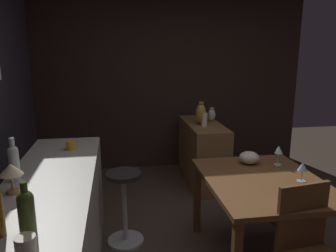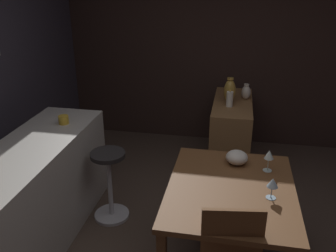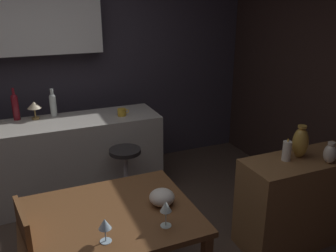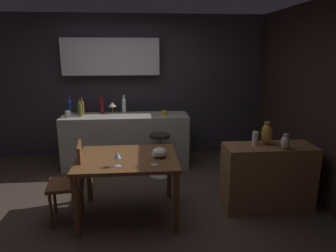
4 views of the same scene
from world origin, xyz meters
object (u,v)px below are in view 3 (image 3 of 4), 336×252
(wine_glass_left, at_px, (105,225))
(vase_ceramic_ivory, at_px, (330,153))
(pillar_candle_tall, at_px, (287,151))
(cup_mustard, at_px, (122,112))
(counter_lamp, at_px, (34,106))
(dining_table, at_px, (110,225))
(sideboard_cabinet, at_px, (299,200))
(vase_brass, at_px, (300,142))
(wine_bottle_ruby, at_px, (15,106))
(wine_bottle_clear, at_px, (53,104))
(fruit_bowl, at_px, (162,197))
(wine_glass_right, at_px, (166,207))
(bar_stool, at_px, (126,178))

(wine_glass_left, bearing_deg, vase_ceramic_ivory, 5.11)
(pillar_candle_tall, bearing_deg, cup_mustard, 123.76)
(counter_lamp, bearing_deg, cup_mustard, -15.52)
(counter_lamp, xyz_separation_m, pillar_candle_tall, (1.88, -1.74, -0.14))
(dining_table, xyz_separation_m, cup_mustard, (0.55, 1.57, 0.29))
(sideboard_cabinet, relative_size, vase_ceramic_ivory, 5.97)
(pillar_candle_tall, height_order, vase_brass, vase_brass)
(sideboard_cabinet, height_order, wine_bottle_ruby, wine_bottle_ruby)
(wine_bottle_clear, bearing_deg, counter_lamp, -169.20)
(dining_table, height_order, fruit_bowl, fruit_bowl)
(sideboard_cabinet, height_order, wine_glass_right, wine_glass_right)
(vase_brass, bearing_deg, bar_stool, 140.45)
(wine_glass_right, bearing_deg, wine_bottle_ruby, 110.73)
(bar_stool, distance_m, pillar_candle_tall, 1.61)
(cup_mustard, distance_m, counter_lamp, 0.92)
(wine_bottle_clear, relative_size, cup_mustard, 2.36)
(sideboard_cabinet, relative_size, cup_mustard, 8.54)
(wine_glass_right, distance_m, wine_bottle_clear, 2.18)
(dining_table, height_order, wine_bottle_ruby, wine_bottle_ruby)
(wine_glass_right, height_order, wine_bottle_clear, wine_bottle_clear)
(bar_stool, xyz_separation_m, pillar_candle_tall, (1.11, -1.04, 0.54))
(counter_lamp, bearing_deg, sideboard_cabinet, -40.79)
(bar_stool, relative_size, wine_glass_right, 3.87)
(cup_mustard, bearing_deg, vase_brass, -52.43)
(fruit_bowl, distance_m, wine_bottle_ruby, 2.11)
(wine_glass_left, xyz_separation_m, wine_bottle_clear, (-0.04, 2.13, 0.18))
(sideboard_cabinet, distance_m, fruit_bowl, 1.41)
(fruit_bowl, height_order, pillar_candle_tall, pillar_candle_tall)
(wine_glass_left, relative_size, fruit_bowl, 0.87)
(wine_bottle_clear, distance_m, wine_bottle_ruby, 0.38)
(wine_bottle_ruby, distance_m, counter_lamp, 0.19)
(wine_glass_right, bearing_deg, pillar_candle_tall, 15.70)
(sideboard_cabinet, height_order, wine_glass_left, wine_glass_left)
(cup_mustard, bearing_deg, vase_ceramic_ivory, -52.31)
(wine_glass_right, bearing_deg, cup_mustard, 82.19)
(bar_stool, distance_m, wine_glass_left, 1.57)
(wine_bottle_clear, bearing_deg, sideboard_cabinet, -44.21)
(pillar_candle_tall, bearing_deg, wine_bottle_ruby, 138.98)
(fruit_bowl, distance_m, vase_ceramic_ivory, 1.48)
(sideboard_cabinet, xyz_separation_m, vase_ceramic_ivory, (0.12, -0.14, 0.50))
(bar_stool, relative_size, pillar_candle_tall, 3.55)
(cup_mustard, bearing_deg, dining_table, -109.46)
(wine_bottle_ruby, height_order, counter_lamp, wine_bottle_ruby)
(fruit_bowl, bearing_deg, sideboard_cabinet, 2.91)
(bar_stool, bearing_deg, dining_table, -111.62)
(sideboard_cabinet, bearing_deg, fruit_bowl, -177.09)
(wine_bottle_ruby, xyz_separation_m, vase_ceramic_ivory, (2.36, -1.98, -0.15))
(cup_mustard, bearing_deg, sideboard_cabinet, -52.47)
(wine_glass_left, bearing_deg, bar_stool, 69.13)
(dining_table, bearing_deg, wine_bottle_clear, 94.10)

